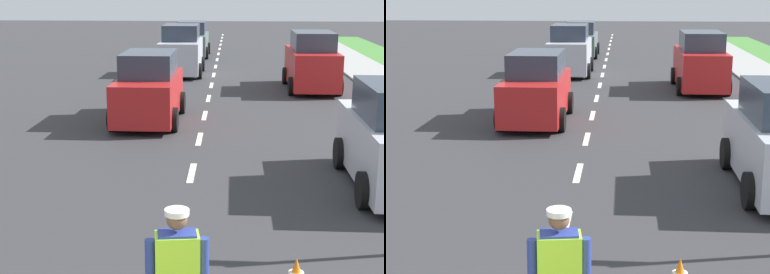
% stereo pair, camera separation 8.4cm
% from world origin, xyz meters
% --- Properties ---
extents(ground_plane, '(96.00, 96.00, 0.00)m').
position_xyz_m(ground_plane, '(0.00, 21.00, 0.00)').
color(ground_plane, '#333335').
extents(lane_center_line, '(0.14, 46.40, 0.01)m').
position_xyz_m(lane_center_line, '(0.00, 25.20, 0.00)').
color(lane_center_line, silver).
rests_on(lane_center_line, ground).
extents(car_oncoming_lead, '(1.92, 4.11, 2.05)m').
position_xyz_m(car_oncoming_lead, '(-1.60, 13.80, 0.95)').
color(car_oncoming_lead, red).
rests_on(car_oncoming_lead, ground).
extents(car_oncoming_second, '(2.01, 4.05, 2.25)m').
position_xyz_m(car_oncoming_second, '(-1.48, 23.76, 1.05)').
color(car_oncoming_second, silver).
rests_on(car_oncoming_second, ground).
extents(car_oncoming_third, '(2.01, 4.37, 1.98)m').
position_xyz_m(car_oncoming_third, '(-1.50, 31.36, 0.92)').
color(car_oncoming_third, slate).
rests_on(car_oncoming_third, ground).
extents(car_parked_far, '(1.95, 4.39, 2.24)m').
position_xyz_m(car_parked_far, '(3.89, 19.95, 1.04)').
color(car_parked_far, red).
rests_on(car_parked_far, ground).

